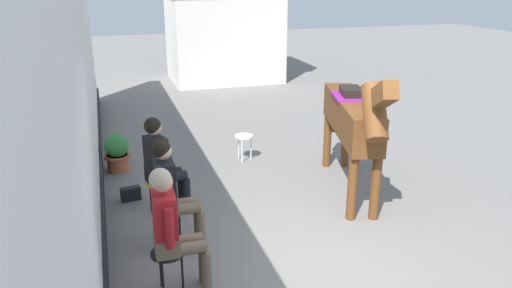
{
  "coord_description": "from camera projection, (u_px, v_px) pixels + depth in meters",
  "views": [
    {
      "loc": [
        -2.2,
        -4.57,
        3.15
      ],
      "look_at": [
        -0.4,
        1.2,
        1.05
      ],
      "focal_mm": 34.72,
      "sensor_mm": 36.0,
      "label": 1
    }
  ],
  "objects": [
    {
      "name": "ground_plane",
      "position": [
        247.0,
        167.0,
        8.48
      ],
      "size": [
        40.0,
        40.0,
        0.0
      ],
      "primitive_type": "plane",
      "color": "slate"
    },
    {
      "name": "pub_facade_wall",
      "position": [
        77.0,
        115.0,
        5.91
      ],
      "size": [
        0.34,
        14.0,
        3.4
      ],
      "color": "white",
      "rests_on": "ground_plane"
    },
    {
      "name": "distant_cottage",
      "position": [
        223.0,
        20.0,
        14.85
      ],
      "size": [
        3.4,
        2.6,
        3.5
      ],
      "color": "silver",
      "rests_on": "ground_plane"
    },
    {
      "name": "satchel_bag",
      "position": [
        131.0,
        194.0,
        7.21
      ],
      "size": [
        0.3,
        0.16,
        0.2
      ],
      "primitive_type": "cube",
      "rotation": [
        0.0,
        0.0,
        0.16
      ],
      "color": "black",
      "rests_on": "ground_plane"
    },
    {
      "name": "spare_stool_white",
      "position": [
        244.0,
        139.0,
        8.65
      ],
      "size": [
        0.32,
        0.32,
        0.46
      ],
      "color": "white",
      "rests_on": "ground_plane"
    },
    {
      "name": "flower_planter_farthest",
      "position": [
        117.0,
        152.0,
        8.21
      ],
      "size": [
        0.43,
        0.43,
        0.64
      ],
      "color": "#A85638",
      "rests_on": "ground_plane"
    },
    {
      "name": "seated_visitor_far",
      "position": [
        161.0,
        161.0,
        6.59
      ],
      "size": [
        0.61,
        0.48,
        1.39
      ],
      "color": "gold",
      "rests_on": "ground_plane"
    },
    {
      "name": "saddled_horse_center",
      "position": [
        353.0,
        119.0,
        7.12
      ],
      "size": [
        1.07,
        2.93,
        2.06
      ],
      "color": "brown",
      "rests_on": "ground_plane"
    },
    {
      "name": "seated_visitor_middle",
      "position": [
        171.0,
        189.0,
        5.74
      ],
      "size": [
        0.61,
        0.49,
        1.39
      ],
      "color": "red",
      "rests_on": "ground_plane"
    },
    {
      "name": "seated_visitor_near",
      "position": [
        172.0,
        225.0,
        4.92
      ],
      "size": [
        0.61,
        0.49,
        1.39
      ],
      "color": "black",
      "rests_on": "ground_plane"
    }
  ]
}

